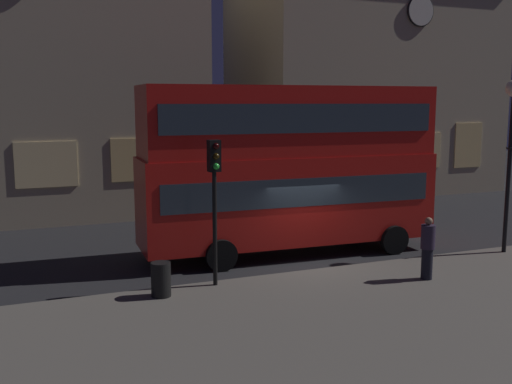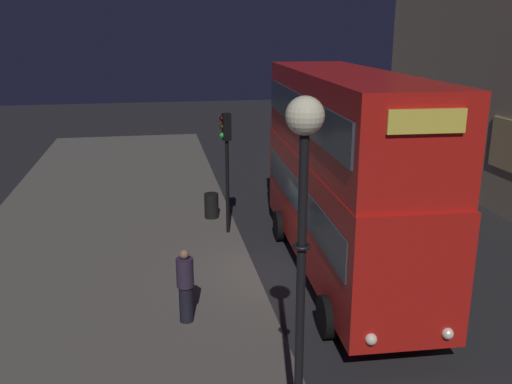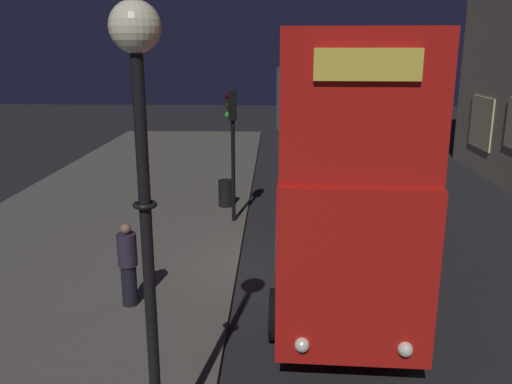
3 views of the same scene
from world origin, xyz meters
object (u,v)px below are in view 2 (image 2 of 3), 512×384
object	(u,v)px
traffic_light_near_kerb	(226,148)
pedestrian	(185,285)
street_lamp	(303,191)
double_decker_bus	(344,166)
litter_bin	(211,206)

from	to	relation	value
traffic_light_near_kerb	pedestrian	bearing A→B (deg)	-20.40
street_lamp	double_decker_bus	bearing A→B (deg)	156.11
pedestrian	traffic_light_near_kerb	bearing A→B (deg)	85.36
pedestrian	litter_bin	world-z (taller)	pedestrian
street_lamp	litter_bin	world-z (taller)	street_lamp
traffic_light_near_kerb	litter_bin	xyz separation A→B (m)	(-1.61, -0.37, -2.42)
double_decker_bus	litter_bin	xyz separation A→B (m)	(-5.11, -3.12, -2.55)
double_decker_bus	traffic_light_near_kerb	distance (m)	4.46
street_lamp	pedestrian	distance (m)	5.78
traffic_light_near_kerb	litter_bin	bearing A→B (deg)	-170.73
double_decker_bus	pedestrian	distance (m)	5.43
street_lamp	pedestrian	size ratio (longest dim) A/B	3.19
traffic_light_near_kerb	street_lamp	size ratio (longest dim) A/B	0.70
traffic_light_near_kerb	pedestrian	world-z (taller)	traffic_light_near_kerb
traffic_light_near_kerb	litter_bin	world-z (taller)	traffic_light_near_kerb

